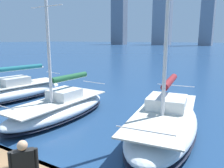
# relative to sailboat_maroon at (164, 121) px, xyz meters

# --- Properties ---
(sailboat_maroon) EXTENTS (3.76, 8.08, 12.04)m
(sailboat_maroon) POSITION_rel_sailboat_maroon_xyz_m (0.00, 0.00, 0.00)
(sailboat_maroon) COLOR silver
(sailboat_maroon) RESTS_ON ground
(sailboat_forest) EXTENTS (2.77, 7.13, 9.17)m
(sailboat_forest) POSITION_rel_sailboat_maroon_xyz_m (5.74, 0.70, -0.08)
(sailboat_forest) COLOR silver
(sailboat_forest) RESTS_ON ground
(sailboat_teal) EXTENTS (3.75, 8.76, 11.47)m
(sailboat_teal) POSITION_rel_sailboat_maroon_xyz_m (11.27, -0.02, -0.02)
(sailboat_teal) COLOR silver
(sailboat_teal) RESTS_ON ground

